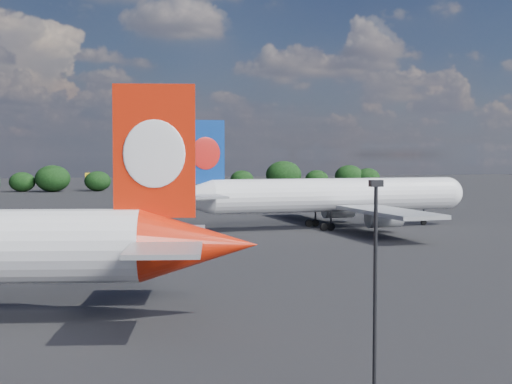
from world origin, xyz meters
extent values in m
plane|color=black|center=(0.00, 60.00, 0.00)|extent=(500.00, 500.00, 0.00)
cone|color=red|center=(9.26, 2.42, 4.97)|extent=(8.86, 6.61, 4.97)
cube|color=red|center=(6.36, 3.09, 11.34)|extent=(5.44, 1.70, 8.95)
ellipsoid|color=white|center=(6.29, 2.79, 11.16)|extent=(4.12, 1.12, 4.57)
ellipsoid|color=white|center=(6.42, 3.38, 11.16)|extent=(4.12, 1.12, 4.57)
cube|color=#94969B|center=(6.11, -2.47, 5.37)|extent=(5.69, 6.81, 0.30)
cube|color=#94969B|center=(8.54, 8.20, 5.37)|extent=(5.69, 6.81, 0.30)
cylinder|color=white|center=(40.85, 55.11, 5.03)|extent=(38.36, 5.83, 5.03)
sphere|color=white|center=(59.98, 55.51, 5.03)|extent=(5.14, 5.14, 5.03)
cone|color=white|center=(17.70, 54.63, 5.03)|extent=(8.16, 5.20, 5.03)
cube|color=navy|center=(20.72, 54.69, 11.48)|extent=(5.55, 0.62, 9.06)
ellipsoid|color=red|center=(20.72, 54.39, 11.30)|extent=(4.23, 0.29, 4.63)
ellipsoid|color=red|center=(20.71, 54.99, 11.30)|extent=(4.23, 0.29, 4.63)
cube|color=#94969B|center=(19.83, 49.13, 5.44)|extent=(4.66, 6.13, 0.30)
cube|color=#94969B|center=(19.60, 60.21, 5.44)|extent=(4.66, 6.13, 0.30)
cube|color=#94969B|center=(43.14, 42.07, 3.42)|extent=(6.96, 20.27, 0.55)
cube|color=#94969B|center=(42.59, 68.24, 3.42)|extent=(6.96, 20.27, 0.55)
cylinder|color=#94969B|center=(45.04, 47.14, 2.11)|extent=(5.09, 2.82, 2.72)
cube|color=#94969B|center=(45.04, 47.14, 2.82)|extent=(2.22, 0.35, 1.21)
cylinder|color=#94969B|center=(44.71, 63.25, 2.11)|extent=(5.09, 2.82, 2.72)
cube|color=#94969B|center=(44.71, 63.25, 2.82)|extent=(2.22, 0.35, 1.21)
cylinder|color=black|center=(38.90, 52.05, 1.51)|extent=(0.29, 0.29, 2.52)
cylinder|color=black|center=(38.90, 52.05, 0.55)|extent=(1.12, 0.48, 1.11)
cylinder|color=black|center=(37.79, 52.03, 0.55)|extent=(1.12, 0.48, 1.11)
cylinder|color=black|center=(38.77, 58.09, 1.51)|extent=(0.29, 0.29, 2.52)
cylinder|color=black|center=(38.77, 58.09, 0.55)|extent=(1.12, 0.48, 1.11)
cylinder|color=black|center=(37.67, 58.06, 0.55)|extent=(1.12, 0.48, 1.11)
cylinder|color=black|center=(55.95, 55.42, 1.46)|extent=(0.25, 0.25, 2.52)
cylinder|color=black|center=(55.95, 55.42, 0.45)|extent=(0.91, 0.37, 0.91)
cylinder|color=black|center=(12.60, -17.88, 4.88)|extent=(0.16, 0.16, 9.76)
cube|color=black|center=(12.60, -17.88, 9.91)|extent=(0.55, 0.30, 0.28)
cube|color=gold|center=(12.00, 182.00, 4.00)|extent=(5.00, 0.30, 3.00)
cylinder|color=gray|center=(12.00, 182.00, 1.25)|extent=(0.30, 0.30, 2.50)
ellipsoid|color=black|center=(-8.94, 179.06, 2.96)|extent=(7.70, 6.52, 5.92)
ellipsoid|color=black|center=(-0.16, 176.05, 3.99)|extent=(10.36, 8.77, 7.97)
ellipsoid|color=black|center=(13.00, 176.66, 3.06)|extent=(7.96, 6.74, 6.13)
ellipsoid|color=black|center=(24.64, 181.68, 3.42)|extent=(8.90, 7.53, 6.85)
ellipsoid|color=black|center=(37.93, 180.49, 3.28)|extent=(8.54, 7.22, 6.57)
ellipsoid|color=black|center=(46.53, 178.72, 3.89)|extent=(10.11, 8.56, 7.78)
ellipsoid|color=black|center=(59.80, 181.66, 2.98)|extent=(7.75, 6.55, 5.96)
ellipsoid|color=black|center=(72.38, 176.04, 4.54)|extent=(11.80, 9.98, 9.08)
ellipsoid|color=black|center=(84.10, 176.37, 3.02)|extent=(7.85, 6.64, 6.04)
ellipsoid|color=black|center=(96.46, 178.25, 3.80)|extent=(9.88, 8.36, 7.60)
ellipsoid|color=black|center=(102.74, 177.08, 3.28)|extent=(8.52, 7.21, 6.55)
camera|label=1|loc=(-0.26, -44.75, 11.09)|focal=50.00mm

